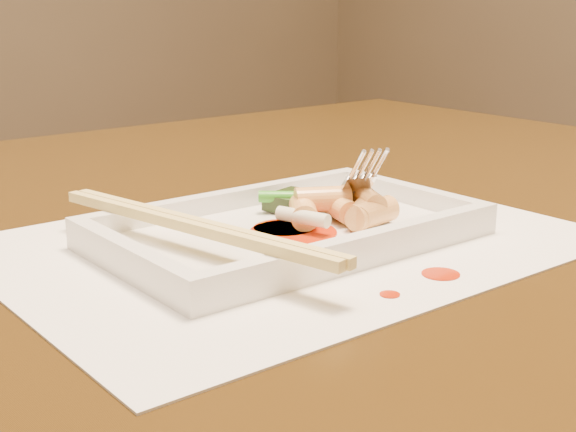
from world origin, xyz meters
TOP-DOWN VIEW (x-y plane):
  - table at (0.00, 0.00)m, footprint 1.40×0.90m
  - placemat at (0.08, -0.08)m, footprint 0.40×0.30m
  - sauce_splatter_a at (0.11, -0.20)m, footprint 0.02×0.02m
  - sauce_splatter_b at (0.06, -0.20)m, footprint 0.01×0.01m
  - plate_base at (0.08, -0.08)m, footprint 0.26×0.16m
  - plate_rim_far at (0.08, -0.01)m, footprint 0.26×0.01m
  - plate_rim_near at (0.08, -0.15)m, footprint 0.26×0.01m
  - plate_rim_left at (-0.04, -0.08)m, footprint 0.01×0.14m
  - plate_rim_right at (0.21, -0.08)m, footprint 0.01×0.14m
  - veg_piece at (0.12, -0.04)m, footprint 0.04×0.04m
  - scallion_white at (0.09, -0.09)m, footprint 0.02×0.04m
  - scallion_green at (0.13, -0.06)m, footprint 0.07×0.06m
  - chopstick_a at (0.00, -0.08)m, footprint 0.06×0.24m
  - chopstick_b at (0.01, -0.08)m, footprint 0.06×0.24m
  - fork at (0.15, -0.06)m, footprint 0.09×0.10m
  - sauce_blob_0 at (0.08, -0.08)m, footprint 0.04×0.04m
  - sauce_blob_1 at (0.08, -0.09)m, footprint 0.06×0.06m
  - rice_cake_0 at (0.14, -0.07)m, footprint 0.05×0.04m
  - rice_cake_1 at (0.13, -0.08)m, footprint 0.03×0.05m
  - rice_cake_2 at (0.14, -0.10)m, footprint 0.03×0.04m
  - rice_cake_3 at (0.13, -0.10)m, footprint 0.05×0.04m
  - rice_cake_4 at (0.13, -0.11)m, footprint 0.04×0.02m
  - rice_cake_5 at (0.12, -0.08)m, footprint 0.04×0.04m
  - rice_cake_6 at (0.10, -0.08)m, footprint 0.04×0.04m

SIDE VIEW (x-z plane):
  - table at x=0.00m, z-range 0.27..1.02m
  - placemat at x=0.08m, z-range 0.75..0.75m
  - sauce_splatter_a at x=0.11m, z-range 0.75..0.75m
  - sauce_splatter_b at x=0.06m, z-range 0.75..0.75m
  - plate_base at x=0.08m, z-range 0.75..0.76m
  - sauce_blob_0 at x=0.08m, z-range 0.76..0.76m
  - sauce_blob_1 at x=0.08m, z-range 0.76..0.76m
  - plate_rim_far at x=0.08m, z-range 0.76..0.77m
  - plate_rim_near at x=0.08m, z-range 0.76..0.77m
  - plate_rim_left at x=-0.04m, z-range 0.76..0.77m
  - plate_rim_right at x=0.21m, z-range 0.76..0.77m
  - veg_piece at x=0.12m, z-range 0.76..0.77m
  - rice_cake_0 at x=0.14m, z-range 0.76..0.78m
  - rice_cake_1 at x=0.13m, z-range 0.76..0.78m
  - rice_cake_3 at x=0.13m, z-range 0.76..0.78m
  - rice_cake_4 at x=0.13m, z-range 0.76..0.78m
  - rice_cake_6 at x=0.10m, z-range 0.76..0.78m
  - scallion_white at x=0.09m, z-range 0.77..0.78m
  - scallion_green at x=0.13m, z-range 0.77..0.78m
  - rice_cake_2 at x=0.14m, z-range 0.77..0.78m
  - rice_cake_5 at x=0.12m, z-range 0.77..0.79m
  - chopstick_a at x=0.00m, z-range 0.77..0.78m
  - chopstick_b at x=0.01m, z-range 0.77..0.78m
  - fork at x=0.15m, z-range 0.76..0.90m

